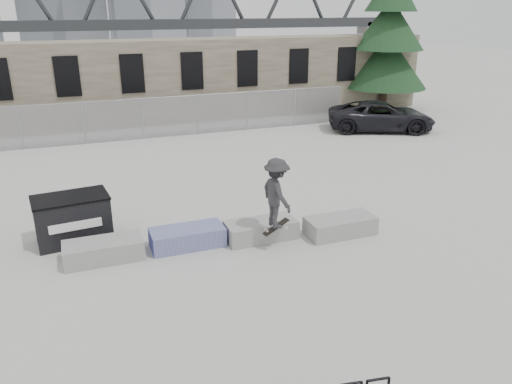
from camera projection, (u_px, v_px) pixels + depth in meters
ground at (215, 243)px, 13.91m from camera, size 120.00×120.00×0.00m
stone_wall at (130, 83)px, 27.34m from camera, size 36.00×2.58×4.50m
chainlink_fence at (142, 118)px, 24.49m from camera, size 22.06×0.06×2.02m
planter_far_left at (103, 250)px, 12.93m from camera, size 2.00×0.90×0.53m
planter_center_left at (187, 236)px, 13.67m from camera, size 2.00×0.90×0.53m
planter_center_right at (261, 229)px, 14.12m from camera, size 2.00×0.90×0.53m
planter_offset at (340, 225)px, 14.38m from camera, size 2.00×0.90×0.53m
dumpster at (73, 218)px, 13.87m from camera, size 2.12×1.43×1.32m
spruce_tree at (389, 33)px, 30.35m from camera, size 5.10×5.10×11.50m
truss_bridge at (168, 23)px, 63.95m from camera, size 70.00×3.00×9.80m
suv at (381, 116)px, 26.29m from camera, size 6.05×4.49×1.53m
skateboarder at (277, 193)px, 13.13m from camera, size 0.84×1.30×2.10m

